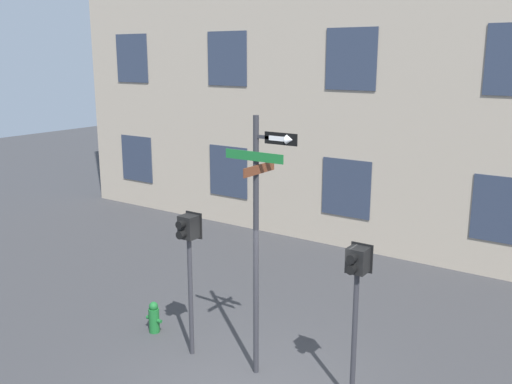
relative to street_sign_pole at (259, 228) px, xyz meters
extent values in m
cube|color=#2D384C|center=(-9.67, 6.63, -0.84)|extent=(1.42, 0.03, 1.57)
cube|color=#2D384C|center=(-5.67, 6.63, -0.84)|extent=(1.42, 0.03, 1.57)
cube|color=#2D384C|center=(-1.67, 6.63, -0.84)|extent=(1.42, 0.03, 1.57)
cube|color=#2D384C|center=(2.33, 6.63, -0.84)|extent=(1.42, 0.03, 1.57)
cube|color=#2D384C|center=(-9.67, 6.63, 2.56)|extent=(1.42, 0.03, 1.57)
cube|color=#2D384C|center=(-5.67, 6.63, 2.56)|extent=(1.42, 0.03, 1.57)
cube|color=#2D384C|center=(-1.67, 6.63, 2.56)|extent=(1.42, 0.03, 1.57)
cylinder|color=#2D2D33|center=(-0.06, 0.01, -0.38)|extent=(0.09, 0.09, 4.30)
cube|color=#2D2D33|center=(0.17, 0.01, 1.45)|extent=(0.45, 0.05, 0.05)
cube|color=#196B2D|center=(-0.06, -0.05, 1.15)|extent=(1.06, 0.02, 0.14)
cube|color=brown|center=(0.00, 0.01, 0.94)|extent=(0.02, 0.82, 0.14)
cube|color=black|center=(0.40, -0.01, 1.45)|extent=(0.56, 0.02, 0.18)
cube|color=white|center=(0.36, -0.02, 1.45)|extent=(0.32, 0.01, 0.07)
cone|color=white|center=(0.56, -0.02, 1.45)|extent=(0.10, 0.14, 0.14)
cylinder|color=#2D2D33|center=(-1.35, -0.14, -1.46)|extent=(0.08, 0.08, 2.16)
cube|color=black|center=(-1.35, -0.14, -0.18)|extent=(0.28, 0.26, 0.39)
cube|color=black|center=(-1.35, 0.00, -0.18)|extent=(0.34, 0.02, 0.45)
cylinder|color=black|center=(-1.35, -0.33, -0.09)|extent=(0.14, 0.12, 0.14)
cylinder|color=black|center=(-1.35, -0.33, -0.27)|extent=(0.14, 0.12, 0.14)
cylinder|color=#EA4C14|center=(-1.35, -0.27, -0.09)|extent=(0.11, 0.01, 0.11)
cylinder|color=#2D2D33|center=(1.65, 0.11, -1.47)|extent=(0.08, 0.08, 2.13)
cube|color=black|center=(1.65, 0.11, -0.22)|extent=(0.28, 0.26, 0.37)
cube|color=black|center=(1.65, 0.25, -0.22)|extent=(0.34, 0.02, 0.43)
cylinder|color=black|center=(1.65, -0.08, -0.14)|extent=(0.13, 0.12, 0.13)
cylinder|color=black|center=(1.65, -0.08, -0.30)|extent=(0.13, 0.12, 0.13)
cylinder|color=silver|center=(1.65, -0.02, -0.14)|extent=(0.10, 0.01, 0.10)
cylinder|color=#196028|center=(-2.48, 0.07, -2.30)|extent=(0.20, 0.20, 0.48)
sphere|color=#196028|center=(-2.48, 0.07, -2.00)|extent=(0.17, 0.17, 0.17)
cylinder|color=#196028|center=(-2.62, 0.07, -2.27)|extent=(0.08, 0.07, 0.07)
cylinder|color=#196028|center=(-2.33, 0.07, -2.27)|extent=(0.08, 0.07, 0.07)
camera|label=1|loc=(4.84, -7.08, 2.64)|focal=40.00mm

